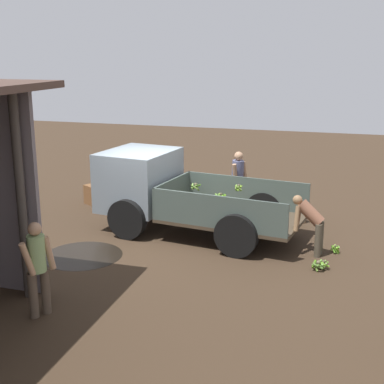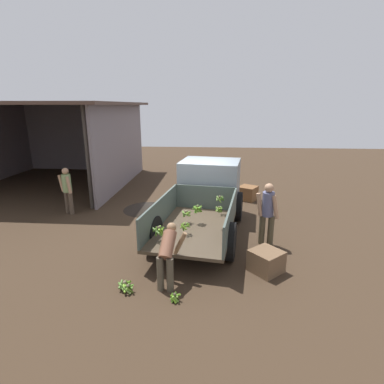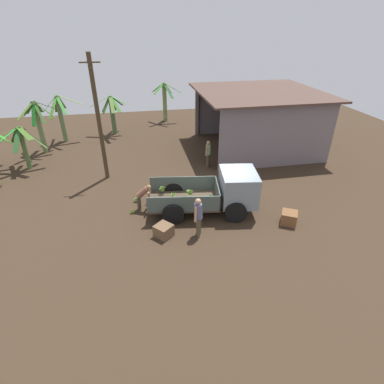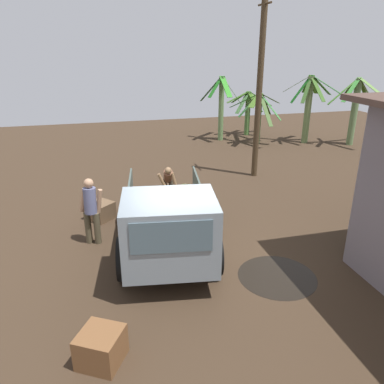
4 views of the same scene
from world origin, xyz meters
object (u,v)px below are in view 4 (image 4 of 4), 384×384
(utility_pole, at_px, (259,89))
(banana_bunch_on_ground_1, at_px, (159,194))
(person_foreground_visitor, at_px, (91,208))
(wooden_crate_0, at_px, (101,211))
(banana_bunch_on_ground_2, at_px, (193,194))
(banana_bunch_on_ground_0, at_px, (189,193))
(cargo_truck, at_px, (168,227))
(person_bystander_near_shed, at_px, (368,215))
(wooden_crate_1, at_px, (101,347))
(person_worker_loading, at_px, (168,180))

(utility_pole, xyz_separation_m, banana_bunch_on_ground_1, (1.28, -3.95, -3.16))
(utility_pole, bearing_deg, person_foreground_visitor, -57.18)
(utility_pole, distance_m, wooden_crate_0, 7.07)
(utility_pole, bearing_deg, banana_bunch_on_ground_1, -71.97)
(banana_bunch_on_ground_2, bearing_deg, person_foreground_visitor, -54.01)
(banana_bunch_on_ground_1, height_order, banana_bunch_on_ground_2, banana_bunch_on_ground_2)
(banana_bunch_on_ground_0, bearing_deg, utility_pole, 116.59)
(cargo_truck, bearing_deg, utility_pole, 149.60)
(person_bystander_near_shed, xyz_separation_m, wooden_crate_1, (2.05, -6.38, -0.63))
(person_bystander_near_shed, distance_m, wooden_crate_0, 7.11)
(cargo_truck, distance_m, person_foreground_visitor, 2.31)
(cargo_truck, height_order, person_foreground_visitor, cargo_truck)
(utility_pole, relative_size, person_foreground_visitor, 3.74)
(person_foreground_visitor, bearing_deg, banana_bunch_on_ground_0, -29.79)
(banana_bunch_on_ground_2, bearing_deg, wooden_crate_1, -26.36)
(person_foreground_visitor, relative_size, wooden_crate_1, 2.68)
(utility_pole, xyz_separation_m, wooden_crate_1, (7.94, -6.02, -2.99))
(utility_pole, distance_m, banana_bunch_on_ground_0, 4.58)
(person_foreground_visitor, bearing_deg, wooden_crate_1, -156.92)
(banana_bunch_on_ground_0, bearing_deg, person_foreground_visitor, -51.95)
(cargo_truck, height_order, banana_bunch_on_ground_1, cargo_truck)
(banana_bunch_on_ground_0, xyz_separation_m, banana_bunch_on_ground_1, (-0.20, -0.98, -0.01))
(banana_bunch_on_ground_0, distance_m, wooden_crate_1, 7.14)
(person_foreground_visitor, height_order, person_worker_loading, person_foreground_visitor)
(person_foreground_visitor, xyz_separation_m, person_bystander_near_shed, (1.97, 6.44, -0.05))
(person_foreground_visitor, bearing_deg, wooden_crate_0, 13.53)
(banana_bunch_on_ground_1, relative_size, banana_bunch_on_ground_2, 0.79)
(cargo_truck, xyz_separation_m, wooden_crate_0, (-3.02, -1.42, -0.77))
(banana_bunch_on_ground_0, bearing_deg, wooden_crate_1, -25.27)
(cargo_truck, xyz_separation_m, person_worker_loading, (-3.71, 0.71, -0.27))
(cargo_truck, relative_size, banana_bunch_on_ground_1, 22.13)
(cargo_truck, relative_size, person_foreground_visitor, 2.92)
(utility_pole, xyz_separation_m, person_foreground_visitor, (3.92, -6.08, -2.31))
(person_foreground_visitor, relative_size, banana_bunch_on_ground_0, 7.14)
(utility_pole, bearing_deg, banana_bunch_on_ground_2, -61.02)
(banana_bunch_on_ground_0, height_order, banana_bunch_on_ground_2, banana_bunch_on_ground_2)
(cargo_truck, distance_m, utility_pole, 7.46)
(person_bystander_near_shed, distance_m, banana_bunch_on_ground_0, 5.58)
(banana_bunch_on_ground_0, relative_size, banana_bunch_on_ground_1, 1.06)
(utility_pole, relative_size, banana_bunch_on_ground_1, 28.37)
(cargo_truck, bearing_deg, banana_bunch_on_ground_0, 168.33)
(utility_pole, distance_m, banana_bunch_on_ground_2, 4.55)
(person_worker_loading, relative_size, banana_bunch_on_ground_2, 4.44)
(person_bystander_near_shed, relative_size, wooden_crate_0, 2.57)
(person_worker_loading, height_order, banana_bunch_on_ground_0, person_worker_loading)
(utility_pole, height_order, wooden_crate_0, utility_pole)
(person_worker_loading, bearing_deg, banana_bunch_on_ground_0, 122.96)
(person_foreground_visitor, height_order, wooden_crate_1, person_foreground_visitor)
(banana_bunch_on_ground_1, height_order, wooden_crate_1, wooden_crate_1)
(person_bystander_near_shed, bearing_deg, wooden_crate_0, 92.29)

